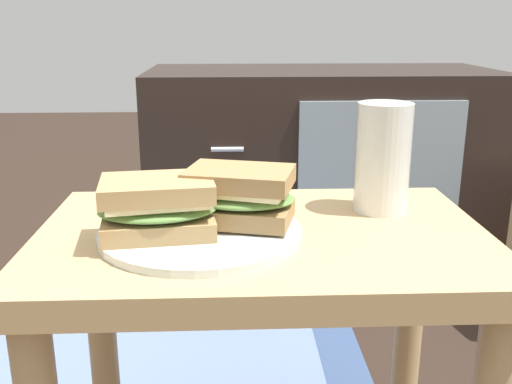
# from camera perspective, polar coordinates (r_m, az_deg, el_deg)

# --- Properties ---
(side_table) EXTENTS (0.56, 0.36, 0.46)m
(side_table) POSITION_cam_1_polar(r_m,az_deg,el_deg) (0.76, 0.60, -10.20)
(side_table) COLOR tan
(side_table) RESTS_ON ground
(tv_cabinet) EXTENTS (0.96, 0.46, 0.58)m
(tv_cabinet) POSITION_cam_1_polar(r_m,az_deg,el_deg) (1.70, 6.24, 2.10)
(tv_cabinet) COLOR black
(tv_cabinet) RESTS_ON ground
(area_rug) EXTENTS (1.08, 0.61, 0.01)m
(area_rug) POSITION_cam_1_polar(r_m,az_deg,el_deg) (1.42, -12.92, -13.76)
(area_rug) COLOR #384C72
(area_rug) RESTS_ON ground
(plate) EXTENTS (0.25, 0.25, 0.01)m
(plate) POSITION_cam_1_polar(r_m,az_deg,el_deg) (0.71, -5.46, -3.98)
(plate) COLOR silver
(plate) RESTS_ON side_table
(sandwich_front) EXTENTS (0.15, 0.11, 0.07)m
(sandwich_front) POSITION_cam_1_polar(r_m,az_deg,el_deg) (0.69, -9.60, -1.45)
(sandwich_front) COLOR tan
(sandwich_front) RESTS_ON plate
(sandwich_back) EXTENTS (0.15, 0.12, 0.07)m
(sandwich_back) POSITION_cam_1_polar(r_m,az_deg,el_deg) (0.71, -1.61, -0.42)
(sandwich_back) COLOR #9E7A4C
(sandwich_back) RESTS_ON plate
(beer_glass) EXTENTS (0.07, 0.07, 0.15)m
(beer_glass) POSITION_cam_1_polar(r_m,az_deg,el_deg) (0.80, 12.32, 3.02)
(beer_glass) COLOR silver
(beer_glass) RESTS_ON side_table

